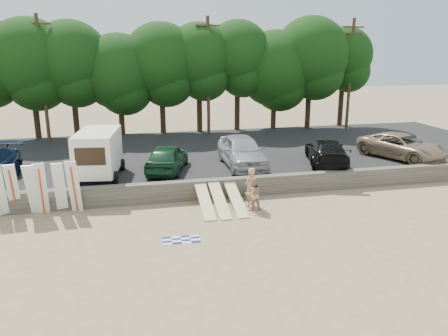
% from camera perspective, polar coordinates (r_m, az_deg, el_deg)
% --- Properties ---
extents(ground, '(120.00, 120.00, 0.00)m').
position_cam_1_polar(ground, '(19.72, 1.12, -6.70)').
color(ground, tan).
rests_on(ground, ground).
extents(seawall, '(44.00, 0.50, 1.00)m').
position_cam_1_polar(seawall, '(22.29, -0.73, -2.66)').
color(seawall, '#6B6356').
rests_on(seawall, ground).
extents(parking_lot, '(44.00, 14.50, 0.70)m').
position_cam_1_polar(parking_lot, '(29.43, -3.79, 1.53)').
color(parking_lot, '#282828').
rests_on(parking_lot, ground).
extents(treeline, '(33.81, 6.78, 9.26)m').
position_cam_1_polar(treeline, '(35.44, -7.13, 13.74)').
color(treeline, '#382616').
rests_on(treeline, parking_lot).
extents(utility_poles, '(25.80, 0.26, 9.00)m').
position_cam_1_polar(utility_poles, '(34.37, -2.08, 12.15)').
color(utility_poles, '#473321').
rests_on(utility_poles, parking_lot).
extents(box_trailer, '(2.67, 4.15, 2.49)m').
position_cam_1_polar(box_trailer, '(24.12, -16.10, 2.07)').
color(box_trailer, white).
rests_on(box_trailer, parking_lot).
extents(car_1, '(3.10, 4.87, 1.55)m').
position_cam_1_polar(car_1, '(24.65, -7.43, 1.35)').
color(car_1, '#163D24').
rests_on(car_1, parking_lot).
extents(car_2, '(2.18, 5.33, 1.81)m').
position_cam_1_polar(car_2, '(25.48, 2.35, 2.24)').
color(car_2, '#B1B0B5').
rests_on(car_2, parking_lot).
extents(car_3, '(3.53, 5.58, 1.51)m').
position_cam_1_polar(car_3, '(26.71, 13.22, 2.13)').
color(car_3, black).
rests_on(car_3, parking_lot).
extents(car_4, '(4.51, 6.07, 1.53)m').
position_cam_1_polar(car_4, '(29.46, 22.26, 2.63)').
color(car_4, '#937A5E').
rests_on(car_4, parking_lot).
extents(surfboard_upright_2, '(0.55, 0.81, 2.52)m').
position_cam_1_polar(surfboard_upright_2, '(21.88, -25.86, -2.55)').
color(surfboard_upright_2, white).
rests_on(surfboard_upright_2, ground).
extents(surfboard_upright_3, '(0.55, 0.86, 2.50)m').
position_cam_1_polar(surfboard_upright_3, '(21.47, -23.76, -2.65)').
color(surfboard_upright_3, white).
rests_on(surfboard_upright_3, ground).
extents(surfboard_upright_4, '(0.58, 0.74, 2.54)m').
position_cam_1_polar(surfboard_upright_4, '(21.42, -22.76, -2.52)').
color(surfboard_upright_4, white).
rests_on(surfboard_upright_4, ground).
extents(surfboard_upright_5, '(0.52, 0.81, 2.51)m').
position_cam_1_polar(surfboard_upright_5, '(21.32, -20.65, -2.42)').
color(surfboard_upright_5, white).
rests_on(surfboard_upright_5, ground).
extents(surfboard_upright_6, '(0.55, 0.80, 2.52)m').
position_cam_1_polar(surfboard_upright_6, '(21.39, -19.06, -2.20)').
color(surfboard_upright_6, white).
rests_on(surfboard_upright_6, ground).
extents(surfboard_upright_7, '(0.58, 0.65, 2.56)m').
position_cam_1_polar(surfboard_upright_7, '(21.18, -18.99, -2.31)').
color(surfboard_upright_7, white).
rests_on(surfboard_upright_7, ground).
extents(surfboard_low_0, '(0.56, 2.89, 0.93)m').
position_cam_1_polar(surfboard_low_0, '(20.64, -2.51, -4.30)').
color(surfboard_low_0, '#FBEA9E').
rests_on(surfboard_low_0, ground).
extents(surfboard_low_1, '(0.56, 2.89, 0.93)m').
position_cam_1_polar(surfboard_low_1, '(20.71, -0.59, -4.21)').
color(surfboard_low_1, '#FBEA9E').
rests_on(surfboard_low_1, ground).
extents(surfboard_low_2, '(0.56, 2.91, 0.88)m').
position_cam_1_polar(surfboard_low_2, '(20.92, 1.57, -4.09)').
color(surfboard_low_2, '#FBEA9E').
rests_on(surfboard_low_2, ground).
extents(beachgoer_a, '(0.83, 0.79, 1.92)m').
position_cam_1_polar(beachgoer_a, '(21.02, 3.46, -2.51)').
color(beachgoer_a, tan).
rests_on(beachgoer_a, ground).
extents(beachgoer_b, '(0.87, 0.72, 1.62)m').
position_cam_1_polar(beachgoer_b, '(20.53, 3.82, -3.41)').
color(beachgoer_b, tan).
rests_on(beachgoer_b, ground).
extents(cooler, '(0.47, 0.43, 0.32)m').
position_cam_1_polar(cooler, '(22.20, 3.37, -3.69)').
color(cooler, green).
rests_on(cooler, ground).
extents(gear_bag, '(0.34, 0.30, 0.22)m').
position_cam_1_polar(gear_bag, '(22.21, 3.39, -3.81)').
color(gear_bag, orange).
rests_on(gear_bag, ground).
extents(beach_towel, '(1.55, 1.55, 0.00)m').
position_cam_1_polar(beach_towel, '(17.80, -5.61, -9.31)').
color(beach_towel, white).
rests_on(beach_towel, ground).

